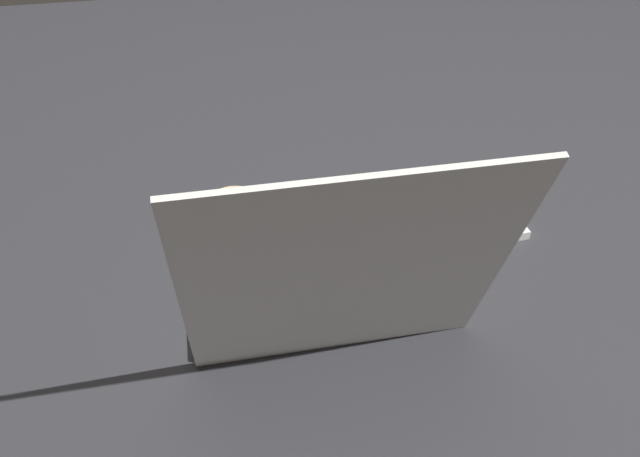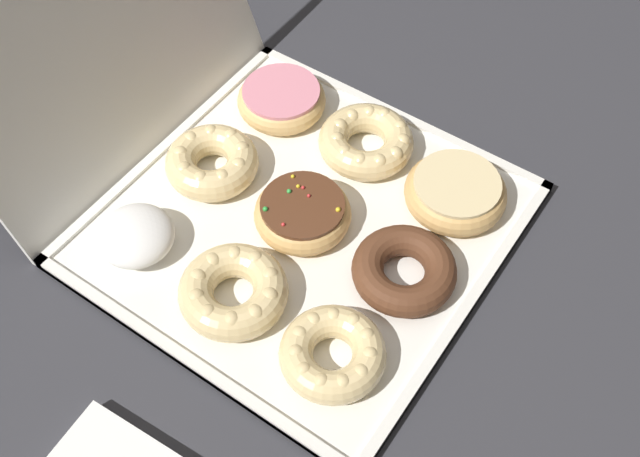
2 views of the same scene
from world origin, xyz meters
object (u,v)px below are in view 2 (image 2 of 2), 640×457
object	(u,v)px
cruller_donut_0	(333,353)
chocolate_cake_ring_donut_1	(404,270)
cruller_donut_5	(369,142)
pink_frosted_donut_8	(282,99)
cruller_donut_7	(212,161)
sprinkle_donut_4	(300,212)
glazed_ring_donut_2	(456,192)
powdered_filled_donut_6	(136,236)
cruller_donut_3	(234,291)
donut_box	(303,225)

from	to	relation	value
cruller_donut_0	chocolate_cake_ring_donut_1	bearing A→B (deg)	-3.50
cruller_donut_5	cruller_donut_0	bearing A→B (deg)	-154.77
cruller_donut_5	pink_frosted_donut_8	xyz separation A→B (m)	(0.00, 0.13, -0.00)
chocolate_cake_ring_donut_1	cruller_donut_7	bearing A→B (deg)	89.89
sprinkle_donut_4	cruller_donut_7	bearing A→B (deg)	89.22
cruller_donut_7	pink_frosted_donut_8	world-z (taller)	cruller_donut_7
chocolate_cake_ring_donut_1	cruller_donut_7	size ratio (longest dim) A/B	1.02
glazed_ring_donut_2	sprinkle_donut_4	size ratio (longest dim) A/B	1.07
pink_frosted_donut_8	cruller_donut_0	bearing A→B (deg)	-135.58
cruller_donut_0	powdered_filled_donut_6	world-z (taller)	powdered_filled_donut_6
sprinkle_donut_4	powdered_filled_donut_6	world-z (taller)	same
powdered_filled_donut_6	pink_frosted_donut_8	distance (m)	0.27
chocolate_cake_ring_donut_1	pink_frosted_donut_8	size ratio (longest dim) A/B	1.01
cruller_donut_3	powdered_filled_donut_6	world-z (taller)	powdered_filled_donut_6
pink_frosted_donut_8	powdered_filled_donut_6	bearing A→B (deg)	178.92
glazed_ring_donut_2	pink_frosted_donut_8	xyz separation A→B (m)	(0.01, 0.26, -0.00)
sprinkle_donut_4	pink_frosted_donut_8	bearing A→B (deg)	42.97
sprinkle_donut_4	powdered_filled_donut_6	size ratio (longest dim) A/B	1.29
glazed_ring_donut_2	cruller_donut_3	xyz separation A→B (m)	(-0.25, 0.13, 0.00)
pink_frosted_donut_8	cruller_donut_3	bearing A→B (deg)	-153.50
cruller_donut_3	pink_frosted_donut_8	size ratio (longest dim) A/B	1.04
cruller_donut_5	glazed_ring_donut_2	bearing A→B (deg)	-93.99
sprinkle_donut_4	cruller_donut_7	size ratio (longest dim) A/B	0.99
powdered_filled_donut_6	cruller_donut_7	bearing A→B (deg)	-0.07
cruller_donut_3	pink_frosted_donut_8	world-z (taller)	cruller_donut_3
cruller_donut_7	pink_frosted_donut_8	size ratio (longest dim) A/B	0.99
cruller_donut_5	pink_frosted_donut_8	distance (m)	0.13
cruller_donut_7	powdered_filled_donut_6	bearing A→B (deg)	179.93
donut_box	powdered_filled_donut_6	size ratio (longest dim) A/B	4.99
cruller_donut_0	cruller_donut_7	world-z (taller)	cruller_donut_7
cruller_donut_0	chocolate_cake_ring_donut_1	distance (m)	0.13
glazed_ring_donut_2	cruller_donut_3	distance (m)	0.29
cruller_donut_0	chocolate_cake_ring_donut_1	world-z (taller)	cruller_donut_0
chocolate_cake_ring_donut_1	glazed_ring_donut_2	bearing A→B (deg)	2.68
glazed_ring_donut_2	cruller_donut_7	xyz separation A→B (m)	(-0.13, 0.26, 0.00)
chocolate_cake_ring_donut_1	sprinkle_donut_4	bearing A→B (deg)	90.52
cruller_donut_0	cruller_donut_3	size ratio (longest dim) A/B	0.93
donut_box	cruller_donut_7	size ratio (longest dim) A/B	3.84
donut_box	powdered_filled_donut_6	bearing A→B (deg)	134.72
glazed_ring_donut_2	powdered_filled_donut_6	bearing A→B (deg)	134.44
donut_box	powdered_filled_donut_6	distance (m)	0.19
cruller_donut_5	powdered_filled_donut_6	xyz separation A→B (m)	(-0.27, 0.14, 0.00)
chocolate_cake_ring_donut_1	cruller_donut_5	xyz separation A→B (m)	(0.13, 0.13, 0.00)
cruller_donut_0	cruller_donut_3	xyz separation A→B (m)	(-0.00, 0.13, 0.00)
cruller_donut_3	cruller_donut_7	bearing A→B (deg)	46.53
pink_frosted_donut_8	donut_box	bearing A→B (deg)	-136.21
donut_box	cruller_donut_3	world-z (taller)	cruller_donut_3
cruller_donut_0	powdered_filled_donut_6	distance (m)	0.26
pink_frosted_donut_8	sprinkle_donut_4	bearing A→B (deg)	-137.03
cruller_donut_0	donut_box	bearing A→B (deg)	45.08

